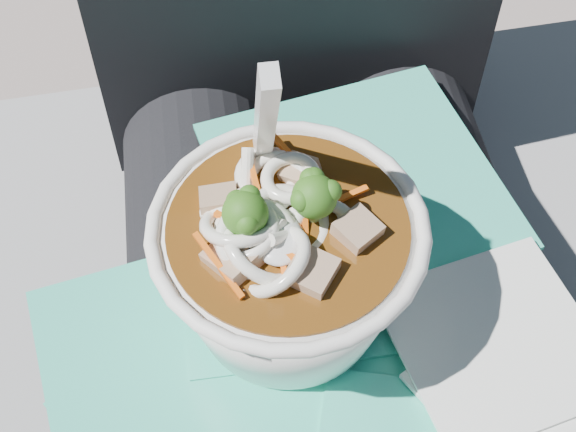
{
  "coord_description": "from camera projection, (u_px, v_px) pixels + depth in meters",
  "views": [
    {
      "loc": [
        -0.08,
        -0.27,
        1.05
      ],
      "look_at": [
        -0.04,
        -0.01,
        0.68
      ],
      "focal_mm": 50.0,
      "sensor_mm": 36.0,
      "label": 1
    }
  ],
  "objects": [
    {
      "name": "plastic_bag",
      "position": [
        330.0,
        308.0,
        0.55
      ],
      "size": [
        0.37,
        0.4,
        0.02
      ],
      "color": "#2DBC9D",
      "rests_on": "lap"
    },
    {
      "name": "person_body",
      "position": [
        324.0,
        228.0,
        0.65
      ],
      "size": [
        0.34,
        0.94,
        0.97
      ],
      "color": "black",
      "rests_on": "ground"
    },
    {
      "name": "stone_ledge",
      "position": [
        306.0,
        344.0,
        0.93
      ],
      "size": [
        1.03,
        0.56,
        0.42
      ],
      "primitive_type": "cube",
      "rotation": [
        0.0,
        0.0,
        0.06
      ],
      "color": "gray",
      "rests_on": "ground"
    },
    {
      "name": "udon_bowl",
      "position": [
        287.0,
        259.0,
        0.5
      ],
      "size": [
        0.2,
        0.2,
        0.21
      ],
      "color": "white",
      "rests_on": "plastic_bag"
    },
    {
      "name": "lap",
      "position": [
        343.0,
        350.0,
        0.62
      ],
      "size": [
        0.33,
        0.48,
        0.14
      ],
      "color": "black",
      "rests_on": "stone_ledge"
    },
    {
      "name": "napkins",
      "position": [
        517.0,
        369.0,
        0.51
      ],
      "size": [
        0.17,
        0.19,
        0.01
      ],
      "color": "white",
      "rests_on": "plastic_bag"
    }
  ]
}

